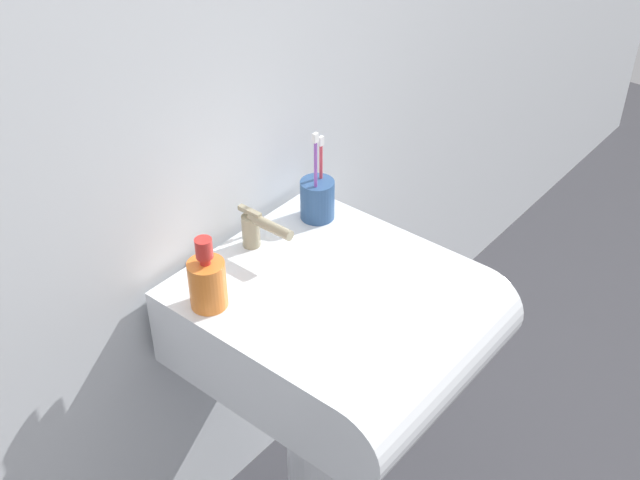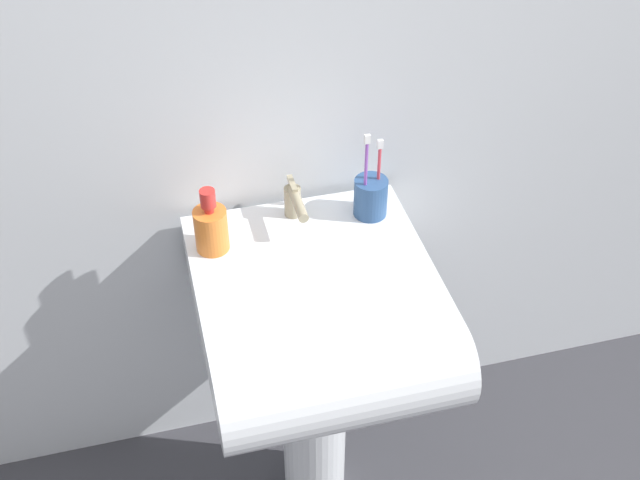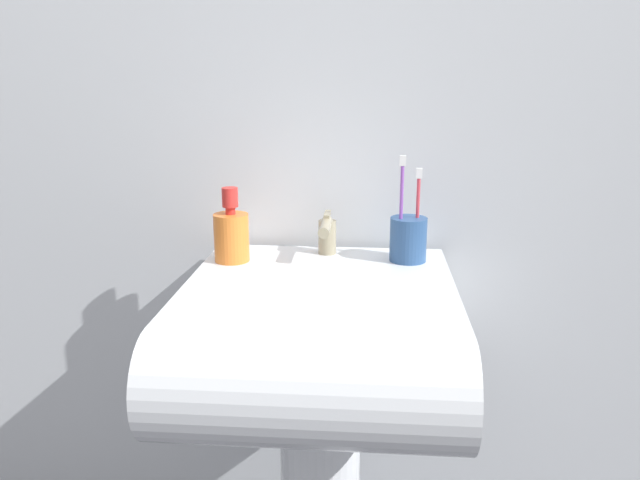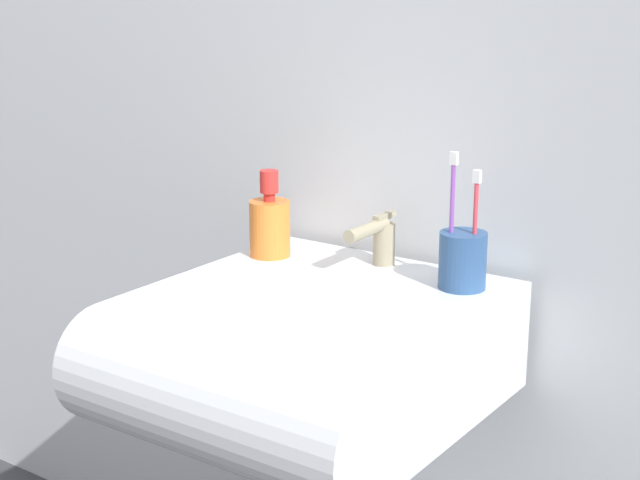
# 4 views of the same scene
# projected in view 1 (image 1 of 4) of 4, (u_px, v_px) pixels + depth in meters

# --- Properties ---
(wall_back) EXTENTS (5.00, 0.05, 2.40)m
(wall_back) POSITION_uv_depth(u_px,v_px,m) (201.00, 31.00, 1.45)
(wall_back) COLOR silver
(wall_back) RESTS_ON ground
(sink_pedestal) EXTENTS (0.16, 0.16, 0.59)m
(sink_pedestal) POSITION_uv_depth(u_px,v_px,m) (321.00, 440.00, 1.84)
(sink_pedestal) COLOR white
(sink_pedestal) RESTS_ON ground
(sink_basin) EXTENTS (0.49, 0.56, 0.18)m
(sink_basin) POSITION_uv_depth(u_px,v_px,m) (346.00, 328.00, 1.58)
(sink_basin) COLOR white
(sink_basin) RESTS_ON sink_pedestal
(faucet) EXTENTS (0.04, 0.14, 0.09)m
(faucet) POSITION_uv_depth(u_px,v_px,m) (257.00, 228.00, 1.62)
(faucet) COLOR tan
(faucet) RESTS_ON sink_basin
(toothbrush_cup) EXTENTS (0.07, 0.07, 0.21)m
(toothbrush_cup) POSITION_uv_depth(u_px,v_px,m) (317.00, 198.00, 1.71)
(toothbrush_cup) COLOR #2D5184
(toothbrush_cup) RESTS_ON sink_basin
(soap_bottle) EXTENTS (0.07, 0.07, 0.15)m
(soap_bottle) POSITION_uv_depth(u_px,v_px,m) (207.00, 281.00, 1.47)
(soap_bottle) COLOR orange
(soap_bottle) RESTS_ON sink_basin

